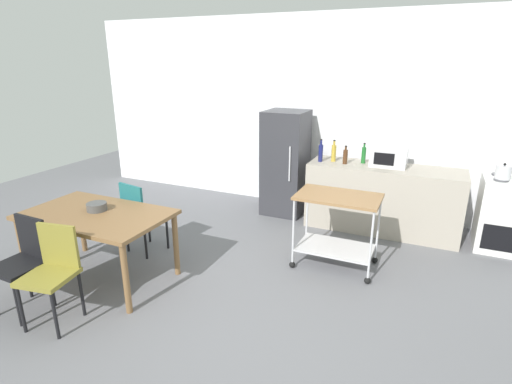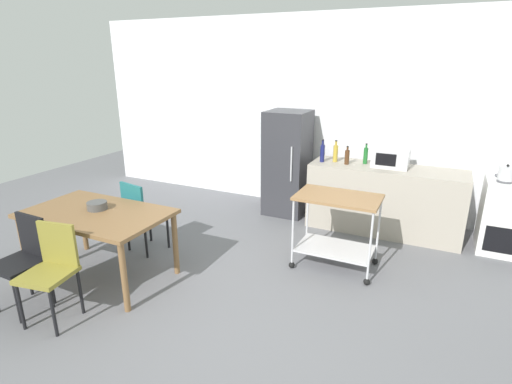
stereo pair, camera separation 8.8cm
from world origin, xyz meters
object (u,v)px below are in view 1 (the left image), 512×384
at_px(bottle_soda, 364,155).
at_px(kettle, 503,172).
at_px(refrigerator, 285,163).
at_px(dining_table, 97,220).
at_px(microwave, 389,157).
at_px(chair_olive, 52,269).
at_px(bottle_soy_sauce, 345,156).
at_px(stove_oven, 505,214).
at_px(bottle_sesame_oil, 321,152).
at_px(chair_teal, 141,212).
at_px(fruit_bowl, 97,207).
at_px(kitchen_cart, 337,219).
at_px(chair_black, 24,258).
at_px(bottle_olive_oil, 334,153).

height_order(bottle_soda, kettle, bottle_soda).
bearing_deg(refrigerator, dining_table, -112.30).
bearing_deg(microwave, kettle, -5.79).
height_order(chair_olive, bottle_soy_sauce, bottle_soy_sauce).
xyz_separation_m(chair_olive, bottle_soy_sauce, (1.82, 3.23, 0.49)).
xyz_separation_m(stove_oven, refrigerator, (-2.90, 0.08, 0.32)).
distance_m(stove_oven, bottle_soy_sauce, 2.06).
bearing_deg(bottle_sesame_oil, chair_teal, -132.46).
height_order(chair_teal, fruit_bowl, chair_teal).
relative_size(bottle_sesame_oil, fruit_bowl, 1.52).
bearing_deg(dining_table, bottle_soy_sauce, 51.19).
height_order(dining_table, microwave, microwave).
bearing_deg(stove_oven, kitchen_cart, -143.96).
relative_size(refrigerator, kettle, 6.47).
relative_size(dining_table, chair_teal, 1.69).
relative_size(chair_black, refrigerator, 0.57).
distance_m(stove_oven, fruit_bowl, 4.77).
bearing_deg(chair_teal, bottle_soy_sauce, -126.66).
height_order(kitchen_cart, bottle_olive_oil, bottle_olive_oil).
height_order(refrigerator, bottle_olive_oil, refrigerator).
xyz_separation_m(chair_teal, bottle_sesame_oil, (1.67, 1.82, 0.51)).
bearing_deg(bottle_olive_oil, kettle, -2.52).
relative_size(stove_oven, bottle_soy_sauce, 3.68).
distance_m(refrigerator, fruit_bowl, 2.84).
height_order(chair_teal, chair_black, same).
bearing_deg(chair_teal, dining_table, 100.49).
bearing_deg(chair_black, chair_olive, -1.65).
distance_m(microwave, fruit_bowl, 3.66).
bearing_deg(chair_olive, bottle_soda, 49.08).
bearing_deg(chair_black, kettle, 40.01).
distance_m(chair_olive, bottle_sesame_oil, 3.58).
height_order(dining_table, refrigerator, refrigerator).
distance_m(dining_table, chair_black, 0.75).
bearing_deg(fruit_bowl, dining_table, -56.42).
height_order(refrigerator, microwave, refrigerator).
xyz_separation_m(stove_oven, bottle_olive_oil, (-2.16, -0.01, 0.57)).
height_order(bottle_soy_sauce, bottle_soda, bottle_soda).
xyz_separation_m(dining_table, stove_oven, (3.99, 2.59, -0.22)).
relative_size(chair_olive, bottle_olive_oil, 2.98).
distance_m(chair_teal, microwave, 3.26).
distance_m(bottle_sesame_oil, bottle_soda, 0.58).
relative_size(bottle_olive_oil, bottle_soy_sauce, 1.20).
xyz_separation_m(stove_oven, bottle_sesame_oil, (-2.32, -0.10, 0.58)).
height_order(kitchen_cart, bottle_soy_sauce, bottle_soy_sauce).
relative_size(refrigerator, kitchen_cart, 1.70).
height_order(chair_olive, kettle, kettle).
xyz_separation_m(bottle_soy_sauce, bottle_soda, (0.22, 0.14, 0.01)).
distance_m(chair_olive, fruit_bowl, 0.87).
height_order(chair_olive, microwave, microwave).
xyz_separation_m(chair_teal, chair_black, (-0.22, -1.37, 0.00)).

